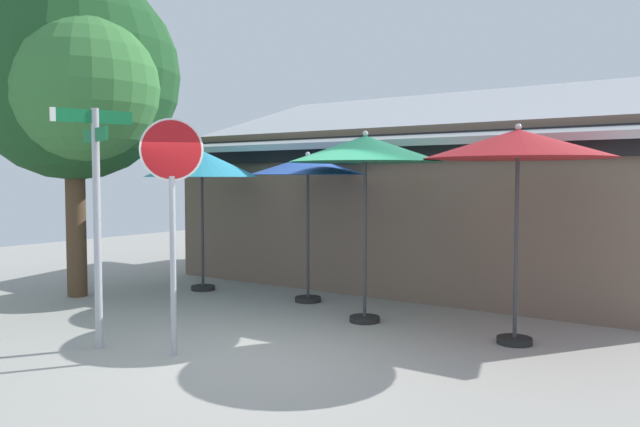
{
  "coord_description": "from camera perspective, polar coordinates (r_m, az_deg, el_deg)",
  "views": [
    {
      "loc": [
        4.61,
        -5.79,
        2.08
      ],
      "look_at": [
        -0.21,
        1.2,
        1.6
      ],
      "focal_mm": 34.77,
      "sensor_mm": 36.0,
      "label": 1
    }
  ],
  "objects": [
    {
      "name": "ground_plane",
      "position": [
        7.7,
        -3.89,
        -12.82
      ],
      "size": [
        28.0,
        28.0,
        0.1
      ],
      "primitive_type": "cube",
      "color": "#9E9B93"
    },
    {
      "name": "cafe_building",
      "position": [
        12.76,
        9.99,
        0.9
      ],
      "size": [
        9.87,
        5.09,
        4.12
      ],
      "color": "#705B4C",
      "rests_on": "ground"
    },
    {
      "name": "street_sign_post",
      "position": [
        7.95,
        -19.89,
        1.06
      ],
      "size": [
        0.86,
        0.91,
        2.92
      ],
      "color": "#A8AAB2",
      "rests_on": "ground"
    },
    {
      "name": "stop_sign",
      "position": [
        7.38,
        -13.46,
        1.88
      ],
      "size": [
        0.53,
        0.52,
        2.78
      ],
      "color": "#A8AAB2",
      "rests_on": "ground"
    },
    {
      "name": "patio_umbrella_teal_left",
      "position": [
        11.67,
        -10.83,
        4.42
      ],
      "size": [
        2.11,
        2.11,
        2.66
      ],
      "color": "black",
      "rests_on": "ground"
    },
    {
      "name": "patio_umbrella_royal_blue_center",
      "position": [
        10.37,
        -1.14,
        4.27
      ],
      "size": [
        1.97,
        1.97,
        2.53
      ],
      "color": "black",
      "rests_on": "ground"
    },
    {
      "name": "patio_umbrella_forest_green_right",
      "position": [
        8.92,
        4.19,
        5.79
      ],
      "size": [
        2.21,
        2.21,
        2.76
      ],
      "color": "black",
      "rests_on": "ground"
    },
    {
      "name": "patio_umbrella_crimson_far_right",
      "position": [
        8.09,
        17.75,
        5.96
      ],
      "size": [
        2.34,
        2.34,
        2.76
      ],
      "color": "black",
      "rests_on": "ground"
    },
    {
      "name": "shade_tree",
      "position": [
        11.6,
        -21.61,
        11.52
      ],
      "size": [
        4.0,
        3.66,
        5.71
      ],
      "color": "brown",
      "rests_on": "ground"
    }
  ]
}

